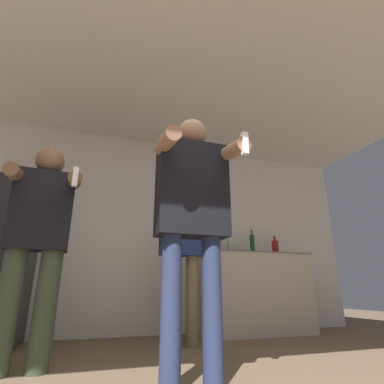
% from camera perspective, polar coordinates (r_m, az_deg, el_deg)
% --- Properties ---
extents(wall_back, '(7.00, 0.06, 2.55)m').
position_cam_1_polar(wall_back, '(3.99, -14.95, -6.65)').
color(wall_back, silver).
rests_on(wall_back, ground_plane).
extents(ceiling_slab, '(7.00, 3.55, 0.05)m').
position_cam_1_polar(ceiling_slab, '(3.14, -10.51, 23.05)').
color(ceiling_slab, silver).
rests_on(ceiling_slab, wall_back).
extents(counter, '(1.44, 0.65, 0.98)m').
position_cam_1_polar(counter, '(4.10, 11.55, -18.27)').
color(counter, '#BCB29E').
rests_on(counter, ground_plane).
extents(bottle_short_whiskey, '(0.09, 0.09, 0.27)m').
position_cam_1_polar(bottle_short_whiskey, '(4.32, 15.58, -10.04)').
color(bottle_short_whiskey, maroon).
rests_on(bottle_short_whiskey, counter).
extents(bottle_dark_rum, '(0.08, 0.08, 0.27)m').
position_cam_1_polar(bottle_dark_rum, '(3.90, 4.58, -9.86)').
color(bottle_dark_rum, black).
rests_on(bottle_dark_rum, counter).
extents(bottle_brown_liquor, '(0.07, 0.07, 0.34)m').
position_cam_1_polar(bottle_brown_liquor, '(3.99, 7.20, -9.54)').
color(bottle_brown_liquor, silver).
rests_on(bottle_brown_liquor, counter).
extents(bottle_red_label, '(0.06, 0.06, 0.33)m').
position_cam_1_polar(bottle_red_label, '(4.14, 11.41, -9.62)').
color(bottle_red_label, '#194723').
rests_on(bottle_red_label, counter).
extents(person_woman_foreground, '(0.53, 0.47, 1.67)m').
position_cam_1_polar(person_woman_foreground, '(1.93, 0.12, -3.12)').
color(person_woman_foreground, navy).
rests_on(person_woman_foreground, ground_plane).
extents(person_man_side, '(0.52, 0.45, 1.60)m').
position_cam_1_polar(person_man_side, '(2.47, -27.26, -7.39)').
color(person_man_side, '#38422D').
rests_on(person_man_side, ground_plane).
extents(person_spectator_back, '(0.55, 0.55, 1.71)m').
position_cam_1_polar(person_spectator_back, '(3.15, -1.86, -8.78)').
color(person_spectator_back, '#75664C').
rests_on(person_spectator_back, ground_plane).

